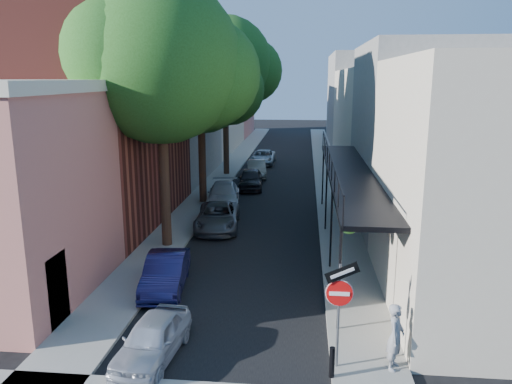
% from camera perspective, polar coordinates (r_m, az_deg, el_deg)
% --- Properties ---
extents(road_surface, '(6.00, 64.00, 0.01)m').
position_cam_1_polar(road_surface, '(41.38, 2.47, 2.66)').
color(road_surface, black).
rests_on(road_surface, ground).
extents(sidewalk_left, '(2.00, 64.00, 0.12)m').
position_cam_1_polar(sidewalk_left, '(41.78, -3.02, 2.83)').
color(sidewalk_left, gray).
rests_on(sidewalk_left, ground).
extents(sidewalk_right, '(2.00, 64.00, 0.12)m').
position_cam_1_polar(sidewalk_right, '(41.35, 8.02, 2.61)').
color(sidewalk_right, gray).
rests_on(sidewalk_right, ground).
extents(buildings_left, '(10.10, 59.10, 12.00)m').
position_cam_1_polar(buildings_left, '(41.15, -10.78, 9.31)').
color(buildings_left, '#C06D62').
rests_on(buildings_left, ground).
extents(buildings_right, '(9.80, 55.00, 10.00)m').
position_cam_1_polar(buildings_right, '(40.83, 15.33, 8.33)').
color(buildings_right, beige).
rests_on(buildings_right, ground).
extents(sign_post, '(0.89, 0.17, 2.99)m').
position_cam_1_polar(sign_post, '(12.83, 9.52, -11.80)').
color(sign_post, '#595B60').
rests_on(sign_post, ground).
extents(bollard, '(0.14, 0.14, 0.80)m').
position_cam_1_polar(bollard, '(13.12, 8.68, -18.69)').
color(bollard, black).
rests_on(bollard, sidewalk_right).
extents(oak_near, '(7.48, 6.80, 11.42)m').
position_cam_1_polar(oak_near, '(21.66, -9.60, 14.10)').
color(oak_near, '#301D13').
rests_on(oak_near, ground).
extents(oak_mid, '(6.60, 6.00, 10.20)m').
position_cam_1_polar(oak_mid, '(29.44, -5.54, 12.26)').
color(oak_mid, '#301D13').
rests_on(oak_mid, ground).
extents(oak_far, '(7.70, 7.00, 11.90)m').
position_cam_1_polar(oak_far, '(38.35, -2.82, 14.23)').
color(oak_far, '#301D13').
rests_on(oak_far, ground).
extents(parked_car_a, '(1.65, 3.43, 1.13)m').
position_cam_1_polar(parked_car_a, '(14.14, -11.75, -16.11)').
color(parked_car_a, '#A1A6B2').
rests_on(parked_car_a, ground).
extents(parked_car_b, '(1.76, 3.94, 1.26)m').
position_cam_1_polar(parked_car_b, '(18.18, -10.29, -9.05)').
color(parked_car_b, '#181646').
rests_on(parked_car_b, ground).
extents(parked_car_c, '(2.46, 4.64, 1.24)m').
position_cam_1_polar(parked_car_c, '(24.89, -4.40, -2.84)').
color(parked_car_c, '#505257').
rests_on(parked_car_c, ground).
extents(parked_car_d, '(2.32, 4.66, 1.30)m').
position_cam_1_polar(parked_car_d, '(29.53, -3.72, -0.26)').
color(parked_car_d, silver).
rests_on(parked_car_d, ground).
extents(parked_car_e, '(1.87, 4.09, 1.36)m').
position_cam_1_polar(parked_car_e, '(33.77, -0.63, 1.50)').
color(parked_car_e, black).
rests_on(parked_car_e, ground).
extents(parked_car_f, '(1.84, 3.98, 1.26)m').
position_cam_1_polar(parked_car_f, '(37.90, 0.06, 2.68)').
color(parked_car_f, gray).
rests_on(parked_car_f, ground).
extents(parked_car_g, '(2.10, 4.43, 1.22)m').
position_cam_1_polar(parked_car_g, '(43.59, 0.80, 4.00)').
color(parked_car_g, '#9CA7B0').
rests_on(parked_car_g, ground).
extents(pedestrian, '(0.62, 0.74, 1.75)m').
position_cam_1_polar(pedestrian, '(13.55, 15.65, -15.63)').
color(pedestrian, gray).
rests_on(pedestrian, sidewalk_right).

